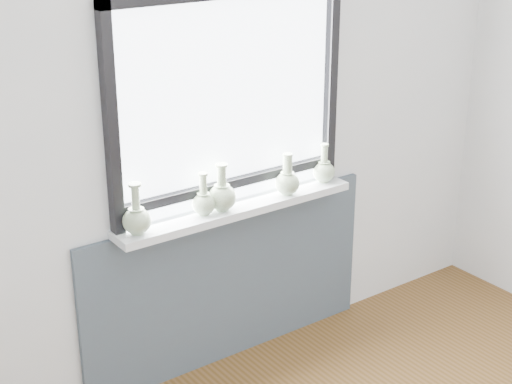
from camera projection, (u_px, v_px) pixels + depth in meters
back_wall at (225, 123)px, 3.81m from camera, size 3.60×0.02×2.60m
apron_panel at (230, 283)px, 4.11m from camera, size 1.70×0.03×0.86m
windowsill at (237, 209)px, 3.89m from camera, size 1.32×0.18×0.04m
window at (229, 96)px, 3.73m from camera, size 1.30×0.06×1.05m
vase_a at (137, 218)px, 3.54m from camera, size 0.13×0.13×0.24m
vase_b at (204, 202)px, 3.75m from camera, size 0.12×0.12×0.21m
vase_c at (222, 195)px, 3.80m from camera, size 0.14×0.14×0.24m
vase_d at (287, 181)px, 3.99m from camera, size 0.13×0.13×0.22m
vase_e at (324, 170)px, 4.16m from camera, size 0.12×0.12×0.21m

